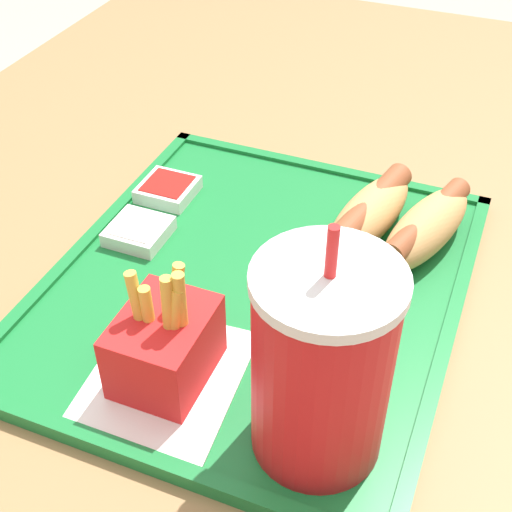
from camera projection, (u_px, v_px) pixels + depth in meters
name	position (u px, v px, depth m)	size (l,w,h in m)	color
food_tray	(256.00, 286.00, 0.63)	(0.41, 0.35, 0.01)	#197233
paper_napkin	(166.00, 377.00, 0.55)	(0.14, 0.12, 0.00)	white
soda_cup	(322.00, 365.00, 0.45)	(0.09, 0.09, 0.19)	red
hot_dog_far	(426.00, 227.00, 0.65)	(0.15, 0.08, 0.05)	tan
hot_dog_near	(370.00, 213.00, 0.67)	(0.15, 0.07, 0.05)	tan
fries_carton	(165.00, 345.00, 0.53)	(0.08, 0.06, 0.11)	red
sauce_cup_mayo	(139.00, 231.00, 0.67)	(0.05, 0.05, 0.02)	silver
sauce_cup_ketchup	(168.00, 189.00, 0.73)	(0.05, 0.05, 0.02)	silver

